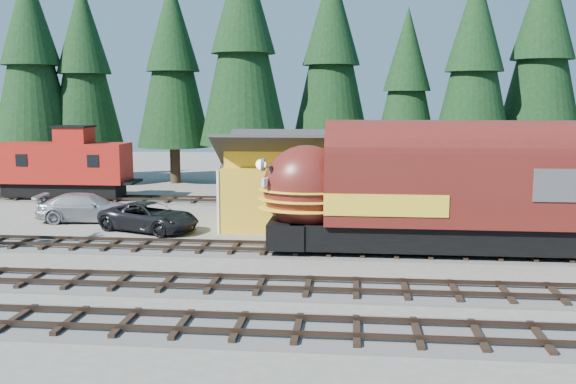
# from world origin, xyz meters

# --- Properties ---
(ground) EXTENTS (120.00, 120.00, 0.00)m
(ground) POSITION_xyz_m (0.00, 0.00, 0.00)
(ground) COLOR #6B665B
(ground) RESTS_ON ground
(track_siding) EXTENTS (68.00, 3.20, 0.33)m
(track_siding) POSITION_xyz_m (10.00, 4.00, 0.06)
(track_siding) COLOR #4C4947
(track_siding) RESTS_ON ground
(track_spur) EXTENTS (32.00, 3.20, 0.33)m
(track_spur) POSITION_xyz_m (-10.00, 18.00, 0.06)
(track_spur) COLOR #4C4947
(track_spur) RESTS_ON ground
(depot) EXTENTS (12.80, 7.00, 5.30)m
(depot) POSITION_xyz_m (-0.00, 10.50, 2.96)
(depot) COLOR gold
(depot) RESTS_ON ground
(conifer_backdrop) EXTENTS (80.50, 24.05, 16.95)m
(conifer_backdrop) POSITION_xyz_m (3.86, 25.00, 10.18)
(conifer_backdrop) COLOR black
(conifer_backdrop) RESTS_ON ground
(locomotive) EXTENTS (17.18, 3.41, 4.67)m
(locomotive) POSITION_xyz_m (4.96, 4.00, 2.71)
(locomotive) COLOR black
(locomotive) RESTS_ON ground
(caboose) EXTENTS (9.28, 2.69, 4.83)m
(caboose) POSITION_xyz_m (-19.30, 18.00, 2.42)
(caboose) COLOR black
(caboose) RESTS_ON ground
(pickup_truck_a) EXTENTS (6.13, 4.42, 1.55)m
(pickup_truck_a) POSITION_xyz_m (-9.89, 7.99, 0.78)
(pickup_truck_a) COLOR black
(pickup_truck_a) RESTS_ON ground
(pickup_truck_b) EXTENTS (5.95, 3.06, 1.65)m
(pickup_truck_b) POSITION_xyz_m (-14.36, 10.27, 0.83)
(pickup_truck_b) COLOR #999BA0
(pickup_truck_b) RESTS_ON ground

